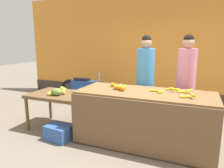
{
  "coord_description": "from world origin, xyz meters",
  "views": [
    {
      "loc": [
        1.08,
        -3.24,
        1.69
      ],
      "look_at": [
        -0.3,
        0.15,
        0.94
      ],
      "focal_mm": 33.27,
      "sensor_mm": 36.0,
      "label": 1
    }
  ],
  "objects": [
    {
      "name": "vendor_woman_blue_shirt",
      "position": [
        0.17,
        0.69,
        0.92
      ],
      "size": [
        0.34,
        0.34,
        1.82
      ],
      "color": "#33333D",
      "rests_on": "ground"
    },
    {
      "name": "parked_motorcycle",
      "position": [
        -1.72,
        1.66,
        0.4
      ],
      "size": [
        1.6,
        0.18,
        0.88
      ],
      "color": "black",
      "rests_on": "ground"
    },
    {
      "name": "mango_papaya_pile",
      "position": [
        -1.3,
        -0.04,
        0.76
      ],
      "size": [
        0.54,
        0.61,
        0.14
      ],
      "color": "#D9CE46",
      "rests_on": "side_table_wooden"
    },
    {
      "name": "side_table_wooden",
      "position": [
        -1.35,
        0.0,
        0.62
      ],
      "size": [
        1.14,
        0.78,
        0.7
      ],
      "color": "brown",
      "rests_on": "ground"
    },
    {
      "name": "produce_crate",
      "position": [
        -1.07,
        -0.46,
        0.13
      ],
      "size": [
        0.47,
        0.37,
        0.26
      ],
      "primitive_type": "cube",
      "rotation": [
        0.0,
        0.0,
        -0.12
      ],
      "color": "#3359A5",
      "rests_on": "ground"
    },
    {
      "name": "orange_pile",
      "position": [
        -0.12,
        0.01,
        0.93
      ],
      "size": [
        0.36,
        0.33,
        0.09
      ],
      "color": "orange",
      "rests_on": "fruit_stall_counter"
    },
    {
      "name": "vendor_woman_pink_shirt",
      "position": [
        0.92,
        0.77,
        0.92
      ],
      "size": [
        0.34,
        0.34,
        1.82
      ],
      "color": "#33333D",
      "rests_on": "ground"
    },
    {
      "name": "fruit_stall_counter",
      "position": [
        0.34,
        -0.01,
        0.45
      ],
      "size": [
        2.2,
        0.92,
        0.89
      ],
      "color": "brown",
      "rests_on": "ground"
    },
    {
      "name": "banana_bunch_pile",
      "position": [
        0.8,
        0.1,
        0.92
      ],
      "size": [
        0.71,
        0.56,
        0.07
      ],
      "color": "yellow",
      "rests_on": "fruit_stall_counter"
    },
    {
      "name": "market_wall_back",
      "position": [
        0.0,
        2.63,
        1.47
      ],
      "size": [
        8.31,
        0.23,
        3.01
      ],
      "color": "orange",
      "rests_on": "ground"
    },
    {
      "name": "ground_plane",
      "position": [
        0.0,
        0.0,
        0.0
      ],
      "size": [
        24.0,
        24.0,
        0.0
      ],
      "primitive_type": "plane",
      "color": "#756B5B"
    },
    {
      "name": "produce_sack",
      "position": [
        -0.52,
        0.84,
        0.28
      ],
      "size": [
        0.36,
        0.3,
        0.56
      ],
      "primitive_type": "ellipsoid",
      "rotation": [
        0.0,
        0.0,
        3.14
      ],
      "color": "tan",
      "rests_on": "ground"
    }
  ]
}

